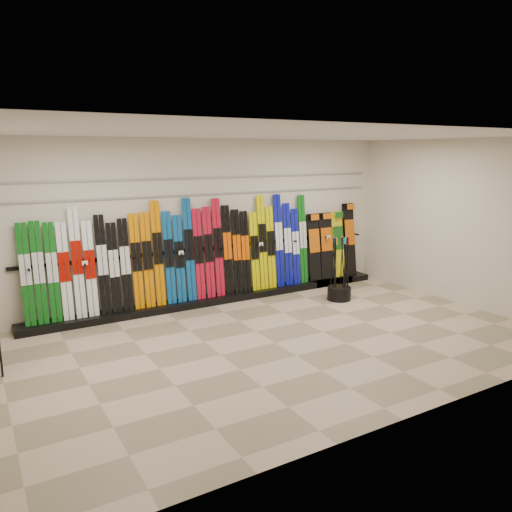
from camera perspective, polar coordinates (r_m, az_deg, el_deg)
floor at (r=7.46m, az=2.19°, el=-9.88°), size 8.00×8.00×0.00m
back_wall at (r=9.22m, az=-6.13°, el=3.91°), size 8.00×0.00×8.00m
right_wall at (r=9.77m, az=22.49°, el=3.53°), size 0.00×5.00×5.00m
ceiling at (r=6.94m, az=2.39°, el=13.82°), size 8.00×8.00×0.00m
ski_rack_base at (r=9.43m, az=-4.14°, el=-4.84°), size 8.00×0.40×0.12m
skis at (r=8.99m, az=-8.07°, el=0.07°), size 5.36×0.22×1.84m
snowboards at (r=10.74m, az=8.72°, el=1.37°), size 1.25×0.24×1.55m
pole_bin at (r=9.62m, az=9.48°, el=-4.22°), size 0.44×0.44×0.25m
ski_poles at (r=9.54m, az=9.71°, el=-1.36°), size 0.34×0.32×1.18m
slatwall_rail_0 at (r=9.15m, az=-6.15°, el=7.00°), size 7.60×0.02×0.03m
slatwall_rail_1 at (r=9.13m, az=-6.19°, el=8.88°), size 7.60×0.02×0.03m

